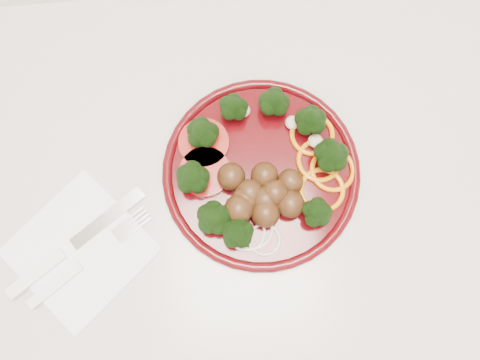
{
  "coord_description": "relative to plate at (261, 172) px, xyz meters",
  "views": [
    {
      "loc": [
        -0.04,
        1.56,
        1.53
      ],
      "look_at": [
        -0.03,
        1.69,
        0.92
      ],
      "focal_mm": 35.0,
      "sensor_mm": 36.0,
      "label": 1
    }
  ],
  "objects": [
    {
      "name": "knife",
      "position": [
        -0.28,
        -0.08,
        -0.01
      ],
      "size": [
        0.19,
        0.13,
        0.01
      ],
      "rotation": [
        0.0,
        0.0,
        0.6
      ],
      "color": "silver",
      "rests_on": "napkin"
    },
    {
      "name": "napkin",
      "position": [
        -0.25,
        -0.08,
        -0.02
      ],
      "size": [
        0.22,
        0.22,
        0.0
      ],
      "primitive_type": "cube",
      "rotation": [
        0.0,
        0.0,
        0.71
      ],
      "color": "white",
      "rests_on": "counter"
    },
    {
      "name": "plate",
      "position": [
        0.0,
        0.0,
        0.0
      ],
      "size": [
        0.27,
        0.27,
        0.06
      ],
      "rotation": [
        0.0,
        0.0,
        -0.29
      ],
      "color": "#3D0508",
      "rests_on": "counter"
    },
    {
      "name": "fork",
      "position": [
        -0.26,
        -0.11,
        -0.01
      ],
      "size": [
        0.17,
        0.12,
        0.01
      ],
      "rotation": [
        0.0,
        0.0,
        0.6
      ],
      "color": "white",
      "rests_on": "napkin"
    },
    {
      "name": "counter",
      "position": [
        -0.0,
        -0.0,
        -0.47
      ],
      "size": [
        2.4,
        0.6,
        0.9
      ],
      "color": "beige",
      "rests_on": "ground"
    }
  ]
}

